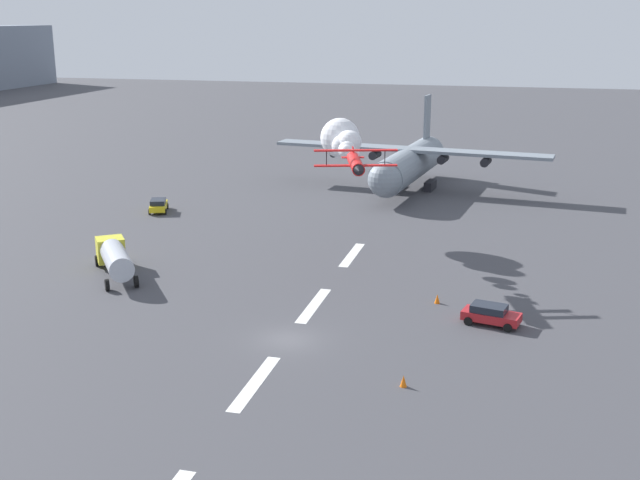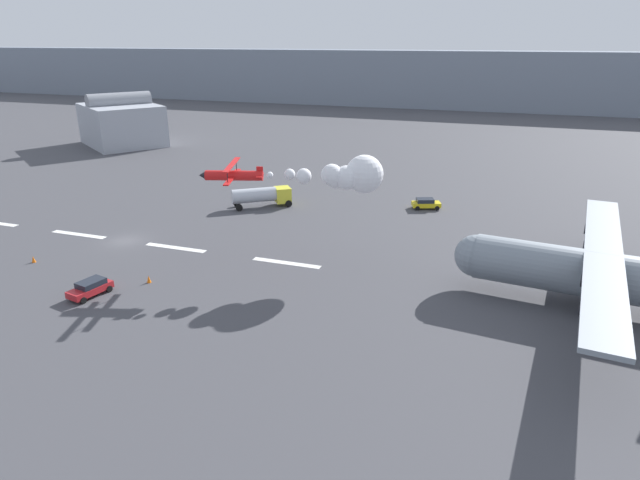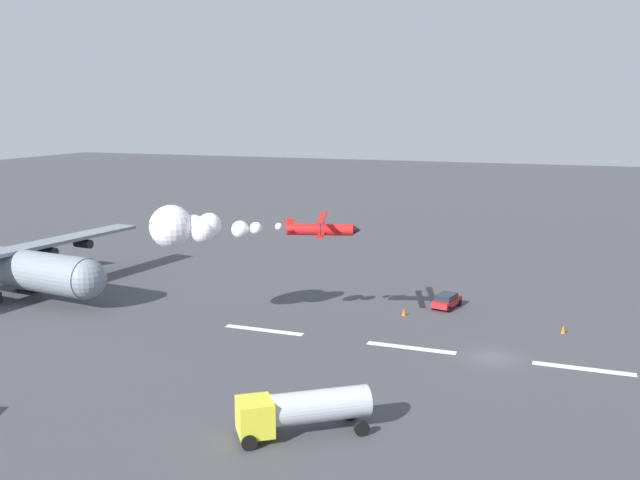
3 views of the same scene
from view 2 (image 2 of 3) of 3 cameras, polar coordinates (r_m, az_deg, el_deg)
ground_plane at (r=71.52m, az=-19.65°, el=-0.09°), size 440.00×440.00×0.00m
runway_stripe_2 at (r=76.06m, az=-23.91°, el=0.54°), size 8.00×0.90×0.01m
runway_stripe_3 at (r=67.42m, az=-14.85°, el=-0.78°), size 8.00×0.90×0.01m
runway_stripe_4 at (r=60.96m, az=-3.52°, el=-2.40°), size 8.00×0.90×0.01m
mountain_ridge_distant at (r=207.50m, az=7.23°, el=16.44°), size 396.00×16.00×19.26m
cargo_transport_plane at (r=55.44m, az=25.96°, el=-2.93°), size 24.23×36.56×11.59m
stunt_biplane_red at (r=57.97m, az=2.42°, el=6.80°), size 18.85×10.00×4.05m
fuel_tanker_truck at (r=81.05m, az=-6.05°, el=4.67°), size 8.42×7.10×2.90m
followme_car_yellow at (r=57.63m, az=-22.89°, el=-4.61°), size 2.74×4.50×1.52m
airport_staff_sedan at (r=81.42m, az=11.01°, el=3.79°), size 4.45×3.11×1.52m
hangar_building at (r=136.69m, az=-20.01°, el=11.40°), size 24.08×23.03×11.85m
traffic_cone_near at (r=68.79m, az=-27.78°, el=-1.78°), size 0.44×0.44×0.75m
traffic_cone_far at (r=58.64m, az=-17.47°, el=-3.93°), size 0.44×0.44×0.75m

